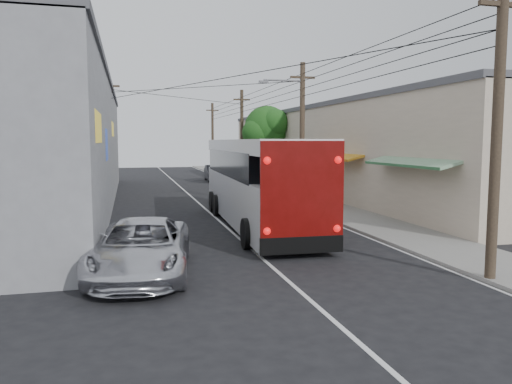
# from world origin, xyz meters

# --- Properties ---
(ground) EXTENTS (120.00, 120.00, 0.00)m
(ground) POSITION_xyz_m (0.00, 0.00, 0.00)
(ground) COLOR black
(ground) RESTS_ON ground
(sidewalk) EXTENTS (3.00, 80.00, 0.12)m
(sidewalk) POSITION_xyz_m (6.50, 20.00, 0.06)
(sidewalk) COLOR slate
(sidewalk) RESTS_ON ground
(building_right) EXTENTS (7.09, 40.00, 6.25)m
(building_right) POSITION_xyz_m (10.99, 22.00, 3.15)
(building_right) COLOR beige
(building_right) RESTS_ON ground
(building_left) EXTENTS (7.20, 36.00, 7.25)m
(building_left) POSITION_xyz_m (-8.50, 18.00, 3.65)
(building_left) COLOR gray
(building_left) RESTS_ON ground
(utility_poles) EXTENTS (11.80, 45.28, 8.00)m
(utility_poles) POSITION_xyz_m (3.13, 20.33, 4.13)
(utility_poles) COLOR #473828
(utility_poles) RESTS_ON ground
(street_tree) EXTENTS (4.40, 4.00, 6.60)m
(street_tree) POSITION_xyz_m (6.87, 26.02, 4.67)
(street_tree) COLOR #3F2B19
(street_tree) RESTS_ON ground
(coach_bus) EXTENTS (3.46, 13.36, 3.82)m
(coach_bus) POSITION_xyz_m (1.41, 8.24, 1.98)
(coach_bus) COLOR white
(coach_bus) RESTS_ON ground
(jeepney) EXTENTS (3.30, 5.89, 1.56)m
(jeepney) POSITION_xyz_m (-3.80, 1.00, 0.78)
(jeepney) COLOR silver
(jeepney) RESTS_ON ground
(parked_suv) EXTENTS (2.38, 5.24, 1.49)m
(parked_suv) POSITION_xyz_m (3.80, 13.00, 0.74)
(parked_suv) COLOR #97989F
(parked_suv) RESTS_ON ground
(parked_car_mid) EXTENTS (2.00, 3.94, 1.28)m
(parked_car_mid) POSITION_xyz_m (4.26, 20.00, 0.64)
(parked_car_mid) COLOR #232227
(parked_car_mid) RESTS_ON ground
(parked_car_far) EXTENTS (1.78, 4.60, 1.49)m
(parked_car_far) POSITION_xyz_m (3.80, 33.63, 0.75)
(parked_car_far) COLOR black
(parked_car_far) RESTS_ON ground
(pedestrian_near) EXTENTS (0.73, 0.59, 1.72)m
(pedestrian_near) POSITION_xyz_m (7.04, 14.92, 0.98)
(pedestrian_near) COLOR pink
(pedestrian_near) RESTS_ON sidewalk
(pedestrian_far) EXTENTS (0.81, 0.69, 1.46)m
(pedestrian_far) POSITION_xyz_m (5.40, 14.05, 0.85)
(pedestrian_far) COLOR #7B94B4
(pedestrian_far) RESTS_ON sidewalk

